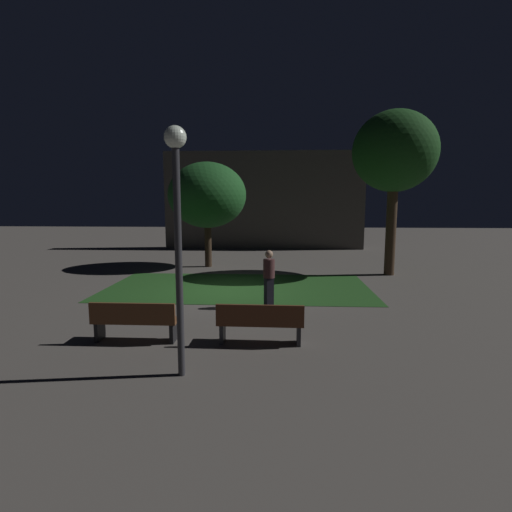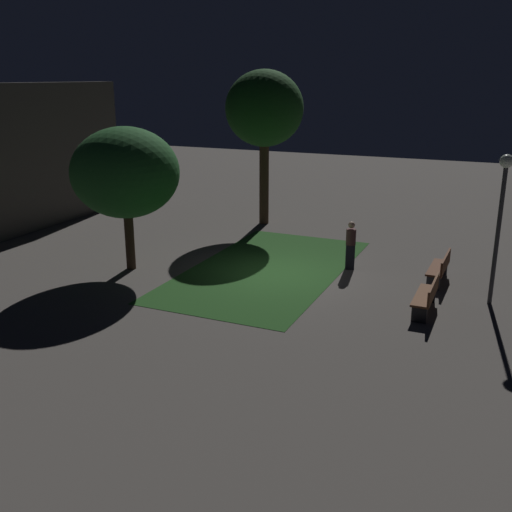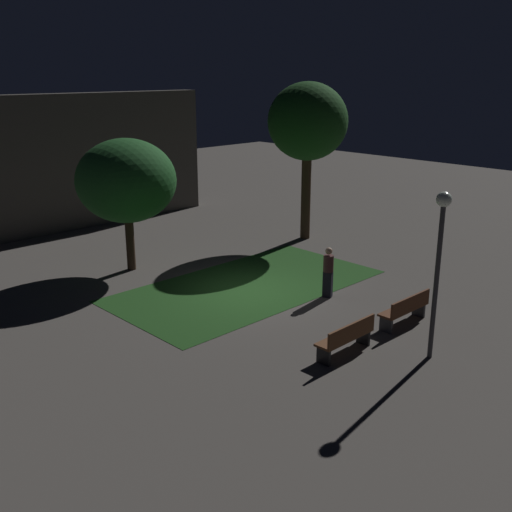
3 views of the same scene
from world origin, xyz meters
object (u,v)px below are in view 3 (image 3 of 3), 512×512
at_px(tree_right_canopy, 308,123).
at_px(pedestrian, 328,271).
at_px(tree_near_wall, 126,181).
at_px(bench_front_right, 406,309).
at_px(lamp_post_path_center, 440,246).
at_px(bench_path_side, 347,337).

distance_m(tree_right_canopy, pedestrian, 7.97).
bearing_deg(tree_near_wall, bench_front_right, -73.95).
height_order(tree_near_wall, lamp_post_path_center, tree_near_wall).
bearing_deg(tree_right_canopy, lamp_post_path_center, -122.87).
xyz_separation_m(tree_near_wall, pedestrian, (2.85, -6.62, -2.32)).
relative_size(lamp_post_path_center, pedestrian, 2.58).
bearing_deg(pedestrian, tree_near_wall, 113.32).
distance_m(bench_path_side, tree_near_wall, 9.87).
relative_size(bench_path_side, pedestrian, 1.12).
bearing_deg(bench_front_right, tree_right_canopy, 58.68).
distance_m(tree_near_wall, pedestrian, 7.57).
xyz_separation_m(bench_path_side, bench_front_right, (2.65, 0.00, 0.00)).
xyz_separation_m(tree_right_canopy, lamp_post_path_center, (-6.13, -9.48, -1.92)).
bearing_deg(tree_right_canopy, bench_front_right, -121.32).
bearing_deg(lamp_post_path_center, tree_right_canopy, 57.13).
xyz_separation_m(bench_front_right, tree_right_canopy, (4.84, 7.96, 4.29)).
bearing_deg(pedestrian, lamp_post_path_center, -107.75).
xyz_separation_m(bench_path_side, tree_near_wall, (-0.08, 9.49, 2.69)).
relative_size(bench_front_right, lamp_post_path_center, 0.44).
bearing_deg(bench_front_right, tree_near_wall, 106.05).
distance_m(tree_right_canopy, lamp_post_path_center, 11.45).
height_order(bench_path_side, lamp_post_path_center, lamp_post_path_center).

